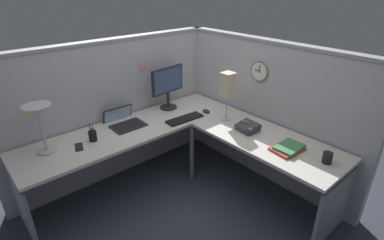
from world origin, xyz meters
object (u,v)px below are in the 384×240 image
object	(u,v)px
keyboard	(185,119)
wall_clock	(260,71)
office_phone	(248,127)
book_stack	(288,148)
computer_mouse	(206,111)
monitor	(168,85)
desk_lamp_dome	(38,114)
desk_lamp_paper	(228,86)
laptop	(124,121)
cell_phone	(79,147)
pen_cup	(93,136)
coffee_mug	(327,158)

from	to	relation	value
keyboard	wall_clock	distance (m)	0.95
office_phone	book_stack	world-z (taller)	office_phone
computer_mouse	wall_clock	bearing A→B (deg)	-50.34
monitor	book_stack	bearing A→B (deg)	-81.20
keyboard	book_stack	xyz separation A→B (m)	(0.29, -1.11, 0.01)
desk_lamp_dome	desk_lamp_paper	bearing A→B (deg)	-19.37
laptop	cell_phone	size ratio (longest dim) A/B	2.65
pen_cup	wall_clock	world-z (taller)	wall_clock
pen_cup	desk_lamp_paper	size ratio (longest dim) A/B	0.34
computer_mouse	coffee_mug	xyz separation A→B (m)	(0.05, -1.42, 0.03)
office_phone	desk_lamp_dome	bearing A→B (deg)	150.79
office_phone	cell_phone	bearing A→B (deg)	150.59
keyboard	office_phone	size ratio (longest dim) A/B	1.98
laptop	book_stack	world-z (taller)	laptop
pen_cup	book_stack	world-z (taller)	pen_cup
office_phone	coffee_mug	bearing A→B (deg)	-86.91
office_phone	desk_lamp_paper	xyz separation A→B (m)	(0.03, 0.34, 0.35)
book_stack	desk_lamp_paper	distance (m)	0.89
computer_mouse	office_phone	world-z (taller)	office_phone
book_stack	cell_phone	bearing A→B (deg)	137.54
monitor	pen_cup	bearing A→B (deg)	-171.13
desk_lamp_paper	wall_clock	size ratio (longest dim) A/B	2.41
monitor	desk_lamp_dome	world-z (taller)	monitor
book_stack	coffee_mug	xyz separation A→B (m)	(0.07, -0.33, 0.03)
laptop	desk_lamp_paper	bearing A→B (deg)	-35.71
desk_lamp_dome	office_phone	size ratio (longest dim) A/B	2.05
laptop	pen_cup	world-z (taller)	pen_cup
monitor	coffee_mug	distance (m)	1.85
book_stack	wall_clock	world-z (taller)	wall_clock
desk_lamp_dome	coffee_mug	xyz separation A→B (m)	(1.72, -1.75, -0.32)
computer_mouse	pen_cup	distance (m)	1.29
computer_mouse	wall_clock	world-z (taller)	wall_clock
laptop	desk_lamp_dome	bearing A→B (deg)	-176.55
desk_lamp_dome	wall_clock	size ratio (longest dim) A/B	2.02
book_stack	keyboard	bearing A→B (deg)	104.89
cell_phone	computer_mouse	bearing A→B (deg)	9.80
pen_cup	book_stack	distance (m)	1.82
keyboard	coffee_mug	size ratio (longest dim) A/B	4.48
desk_lamp_dome	keyboard	bearing A→B (deg)	-12.92
office_phone	wall_clock	world-z (taller)	wall_clock
monitor	book_stack	xyz separation A→B (m)	(0.23, -1.48, -0.27)
desk_lamp_dome	coffee_mug	world-z (taller)	desk_lamp_dome
pen_cup	office_phone	xyz separation A→B (m)	(1.28, -0.84, -0.02)
cell_phone	keyboard	bearing A→B (deg)	8.23
cell_phone	desk_lamp_paper	distance (m)	1.58
laptop	computer_mouse	world-z (taller)	laptop
laptop	computer_mouse	distance (m)	0.94
wall_clock	monitor	bearing A→B (deg)	126.55
monitor	computer_mouse	bearing A→B (deg)	-57.22
office_phone	coffee_mug	distance (m)	0.81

